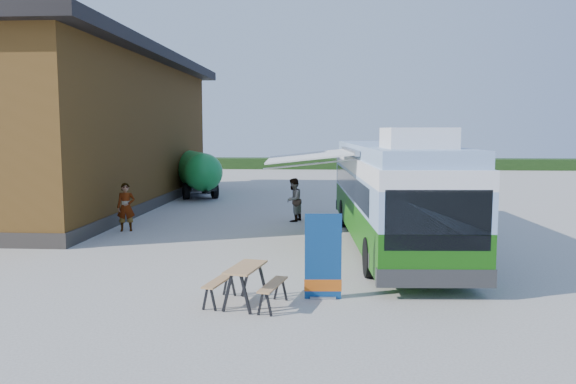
# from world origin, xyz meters

# --- Properties ---
(ground) EXTENTS (100.00, 100.00, 0.00)m
(ground) POSITION_xyz_m (0.00, 0.00, 0.00)
(ground) COLOR #BCB7AD
(ground) RESTS_ON ground
(barn) EXTENTS (9.60, 21.20, 7.50)m
(barn) POSITION_xyz_m (-10.50, 10.00, 3.59)
(barn) COLOR brown
(barn) RESTS_ON ground
(hedge) EXTENTS (40.00, 3.00, 1.00)m
(hedge) POSITION_xyz_m (8.00, 38.00, 0.50)
(hedge) COLOR #264419
(hedge) RESTS_ON ground
(bus) EXTENTS (3.27, 12.39, 3.77)m
(bus) POSITION_xyz_m (3.72, 1.31, 1.80)
(bus) COLOR #196B11
(bus) RESTS_ON ground
(awning) EXTENTS (3.01, 4.57, 0.53)m
(awning) POSITION_xyz_m (1.28, 1.49, 2.74)
(awning) COLOR white
(awning) RESTS_ON ground
(banner) EXTENTS (0.83, 0.21, 1.90)m
(banner) POSITION_xyz_m (1.60, -4.68, 0.78)
(banner) COLOR navy
(banner) RESTS_ON ground
(picnic_table) EXTENTS (1.73, 1.60, 0.84)m
(picnic_table) POSITION_xyz_m (-0.03, -5.24, 0.63)
(picnic_table) COLOR tan
(picnic_table) RESTS_ON ground
(person_a) EXTENTS (0.73, 0.56, 1.79)m
(person_a) POSITION_xyz_m (-5.70, 3.25, 0.89)
(person_a) COLOR #999999
(person_a) RESTS_ON ground
(person_b) EXTENTS (0.94, 1.05, 1.77)m
(person_b) POSITION_xyz_m (0.33, 5.88, 0.89)
(person_b) COLOR #999999
(person_b) RESTS_ON ground
(slurry_tanker) EXTENTS (3.84, 6.35, 2.52)m
(slurry_tanker) POSITION_xyz_m (-5.70, 14.34, 1.45)
(slurry_tanker) COLOR #198C39
(slurry_tanker) RESTS_ON ground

